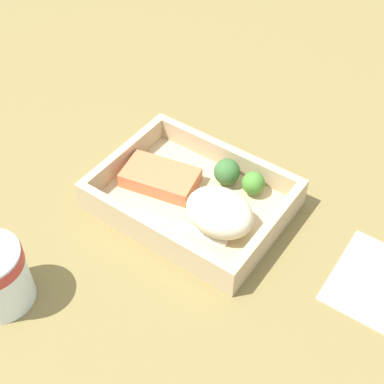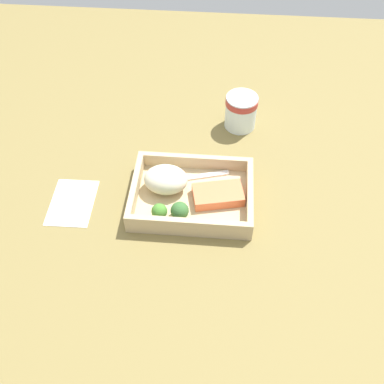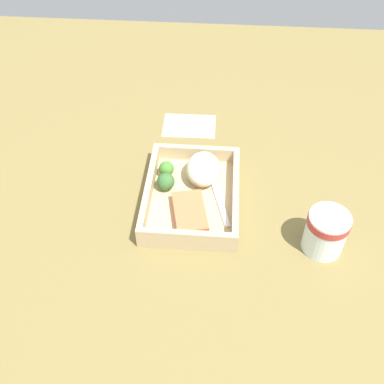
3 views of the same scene
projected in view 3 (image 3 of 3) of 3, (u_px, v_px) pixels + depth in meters
ground_plane at (192, 205)px, 92.19cm from camera, size 160.00×160.00×2.00cm
takeout_tray at (192, 199)px, 91.05cm from camera, size 24.81×18.52×1.20cm
tray_rim at (192, 191)px, 89.44cm from camera, size 24.81×18.52×3.29cm
salmon_fillet at (188, 213)px, 86.11cm from camera, size 11.21×7.93×2.22cm
mashed_potatoes at (203, 169)px, 92.42cm from camera, size 9.11×7.05×5.50cm
broccoli_floret_1 at (166, 182)px, 90.87cm from camera, size 3.64×3.64×3.87cm
broccoli_floret_2 at (166, 169)px, 93.78cm from camera, size 3.16×3.16×3.48cm
fork at (217, 193)px, 91.06cm from camera, size 15.66×5.85×0.44cm
paper_cup at (326, 231)px, 80.06cm from camera, size 7.64×7.64×8.39cm
receipt_slip at (189, 126)px, 108.85cm from camera, size 9.16×12.69×0.24cm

